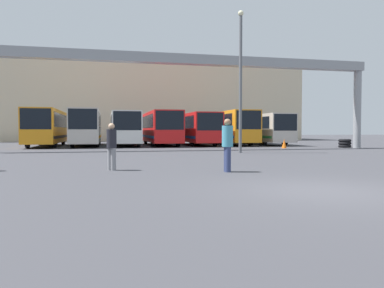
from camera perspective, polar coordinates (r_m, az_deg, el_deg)
ground_plane at (r=9.59m, az=19.35°, el=-6.74°), size 200.00×200.00×0.00m
building_backdrop at (r=55.83m, az=-7.55°, el=6.09°), size 44.91×12.00×10.72m
overhead_gantry at (r=27.68m, az=-2.10°, el=11.31°), size 30.32×0.80×6.97m
bus_slot_0 at (r=36.44m, az=-21.25°, el=2.62°), size 2.50×10.77×3.25m
bus_slot_1 at (r=36.58m, az=-15.74°, el=2.69°), size 2.43×11.76×3.26m
bus_slot_2 at (r=36.02m, az=-10.24°, el=2.60°), size 2.48×10.66×3.10m
bus_slot_3 at (r=36.82m, az=-4.86°, el=2.68°), size 2.60×11.64×3.18m
bus_slot_4 at (r=36.95m, az=0.61°, el=2.58°), size 2.53×10.59×3.05m
bus_slot_5 at (r=38.20m, az=5.59°, el=2.74°), size 2.52×11.22×3.28m
bus_slot_6 at (r=38.96m, az=10.70°, el=2.49°), size 2.45×10.20×3.01m
pedestrian_near_center at (r=13.09m, az=5.42°, el=0.04°), size 0.39×0.39×1.86m
pedestrian_near_right at (r=13.86m, az=-12.15°, el=-0.21°), size 0.36×0.36×1.71m
traffic_cone at (r=31.25m, az=13.87°, el=0.06°), size 0.39×0.39×0.74m
tire_stack at (r=34.00m, az=22.25°, el=0.10°), size 1.04×1.04×0.72m
lamp_post at (r=24.53m, az=7.40°, el=10.18°), size 0.36×0.36×9.08m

